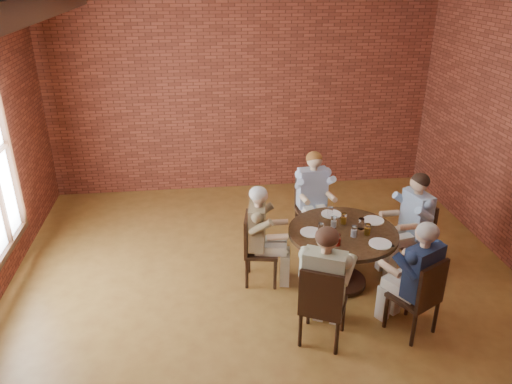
{
  "coord_description": "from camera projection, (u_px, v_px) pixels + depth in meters",
  "views": [
    {
      "loc": [
        -0.8,
        -4.81,
        3.67
      ],
      "look_at": [
        -0.07,
        1.0,
        1.01
      ],
      "focal_mm": 35.0,
      "sensor_mm": 36.0,
      "label": 1
    }
  ],
  "objects": [
    {
      "name": "glass_c",
      "position": [
        330.0,
        212.0,
        6.31
      ],
      "size": [
        0.07,
        0.07,
        0.14
      ],
      "primitive_type": "cylinder",
      "color": "white",
      "rests_on": "dining_table"
    },
    {
      "name": "diner_e",
      "position": [
        416.0,
        278.0,
        5.24
      ],
      "size": [
        0.78,
        0.83,
        1.34
      ],
      "primitive_type": null,
      "rotation": [
        0.0,
        0.0,
        3.64
      ],
      "color": "#1A2849",
      "rests_on": "floor"
    },
    {
      "name": "chair_c",
      "position": [
        255.0,
        246.0,
        6.18
      ],
      "size": [
        0.48,
        0.48,
        0.92
      ],
      "rotation": [
        0.0,
        0.0,
        1.39
      ],
      "color": "black",
      "rests_on": "floor"
    },
    {
      "name": "chair_a",
      "position": [
        415.0,
        233.0,
        6.45
      ],
      "size": [
        0.52,
        0.52,
        0.95
      ],
      "rotation": [
        0.0,
        0.0,
        -1.35
      ],
      "color": "black",
      "rests_on": "floor"
    },
    {
      "name": "diner_b",
      "position": [
        313.0,
        198.0,
        7.07
      ],
      "size": [
        0.59,
        0.7,
        1.34
      ],
      "primitive_type": null,
      "rotation": [
        0.0,
        0.0,
        0.09
      ],
      "color": "#99A5C3",
      "rests_on": "floor"
    },
    {
      "name": "chair_e",
      "position": [
        421.0,
        295.0,
        5.24
      ],
      "size": [
        0.58,
        0.58,
        0.94
      ],
      "rotation": [
        0.0,
        0.0,
        3.64
      ],
      "color": "black",
      "rests_on": "floor"
    },
    {
      "name": "diner_d",
      "position": [
        325.0,
        285.0,
        5.11
      ],
      "size": [
        0.79,
        0.85,
        1.37
      ],
      "primitive_type": null,
      "rotation": [
        0.0,
        0.0,
        2.69
      ],
      "color": "beige",
      "rests_on": "floor"
    },
    {
      "name": "glass_d",
      "position": [
        334.0,
        222.0,
        6.08
      ],
      "size": [
        0.07,
        0.07,
        0.14
      ],
      "primitive_type": "cylinder",
      "color": "white",
      "rests_on": "dining_table"
    },
    {
      "name": "chair_d",
      "position": [
        322.0,
        304.0,
        5.1
      ],
      "size": [
        0.59,
        0.59,
        0.96
      ],
      "rotation": [
        0.0,
        0.0,
        2.69
      ],
      "color": "black",
      "rests_on": "floor"
    },
    {
      "name": "smartphone",
      "position": [
        388.0,
        243.0,
        5.74
      ],
      "size": [
        0.1,
        0.16,
        0.01
      ],
      "primitive_type": "cube",
      "rotation": [
        0.0,
        0.0,
        0.15
      ],
      "color": "black",
      "rests_on": "dining_table"
    },
    {
      "name": "wall_back",
      "position": [
        242.0,
        94.0,
        8.41
      ],
      "size": [
        7.0,
        0.0,
        7.0
      ],
      "primitive_type": "plane",
      "rotation": [
        1.57,
        0.0,
        0.0
      ],
      "color": "brown",
      "rests_on": "ground"
    },
    {
      "name": "chair_b",
      "position": [
        311.0,
        205.0,
        7.21
      ],
      "size": [
        0.46,
        0.46,
        0.94
      ],
      "rotation": [
        0.0,
        0.0,
        0.09
      ],
      "color": "black",
      "rests_on": "floor"
    },
    {
      "name": "glass_e",
      "position": [
        321.0,
        229.0,
        5.92
      ],
      "size": [
        0.07,
        0.07,
        0.14
      ],
      "primitive_type": "cylinder",
      "color": "white",
      "rests_on": "dining_table"
    },
    {
      "name": "plate_a",
      "position": [
        374.0,
        220.0,
        6.25
      ],
      "size": [
        0.26,
        0.26,
        0.01
      ],
      "primitive_type": "cylinder",
      "color": "white",
      "rests_on": "dining_table"
    },
    {
      "name": "glass_h",
      "position": [
        368.0,
        229.0,
        5.91
      ],
      "size": [
        0.07,
        0.07,
        0.14
      ],
      "primitive_type": "cylinder",
      "color": "white",
      "rests_on": "dining_table"
    },
    {
      "name": "glass_b",
      "position": [
        344.0,
        219.0,
        6.16
      ],
      "size": [
        0.07,
        0.07,
        0.14
      ],
      "primitive_type": "cylinder",
      "color": "white",
      "rests_on": "dining_table"
    },
    {
      "name": "floor",
      "position": [
        273.0,
        303.0,
        5.95
      ],
      "size": [
        7.0,
        7.0,
        0.0
      ],
      "primitive_type": "plane",
      "color": "olive",
      "rests_on": "ground"
    },
    {
      "name": "glass_f",
      "position": [
        338.0,
        240.0,
        5.68
      ],
      "size": [
        0.07,
        0.07,
        0.14
      ],
      "primitive_type": "cylinder",
      "color": "white",
      "rests_on": "dining_table"
    },
    {
      "name": "glass_a",
      "position": [
        361.0,
        224.0,
        6.03
      ],
      "size": [
        0.07,
        0.07,
        0.14
      ],
      "primitive_type": "cylinder",
      "color": "white",
      "rests_on": "dining_table"
    },
    {
      "name": "plate_d",
      "position": [
        380.0,
        244.0,
        5.73
      ],
      "size": [
        0.26,
        0.26,
        0.01
      ],
      "primitive_type": "cylinder",
      "color": "white",
      "rests_on": "dining_table"
    },
    {
      "name": "dining_table",
      "position": [
        342.0,
        247.0,
        6.11
      ],
      "size": [
        1.32,
        1.32,
        0.75
      ],
      "color": "black",
      "rests_on": "floor"
    },
    {
      "name": "plate_b",
      "position": [
        331.0,
        214.0,
        6.41
      ],
      "size": [
        0.26,
        0.26,
        0.01
      ],
      "primitive_type": "cylinder",
      "color": "white",
      "rests_on": "dining_table"
    },
    {
      "name": "plate_c",
      "position": [
        311.0,
        232.0,
        5.97
      ],
      "size": [
        0.26,
        0.26,
        0.01
      ],
      "primitive_type": "cylinder",
      "color": "white",
      "rests_on": "dining_table"
    },
    {
      "name": "glass_g",
      "position": [
        354.0,
        231.0,
        5.86
      ],
      "size": [
        0.07,
        0.07,
        0.14
      ],
      "primitive_type": "cylinder",
      "color": "white",
      "rests_on": "dining_table"
    },
    {
      "name": "diner_a",
      "position": [
        411.0,
        223.0,
        6.35
      ],
      "size": [
        0.76,
        0.67,
        1.35
      ],
      "primitive_type": null,
      "rotation": [
        0.0,
        0.0,
        -1.35
      ],
      "color": "#406BA7",
      "rests_on": "floor"
    },
    {
      "name": "diner_c",
      "position": [
        262.0,
        236.0,
        6.11
      ],
      "size": [
        0.71,
        0.61,
        1.3
      ],
      "primitive_type": null,
      "rotation": [
        0.0,
        0.0,
        1.39
      ],
      "color": "brown",
      "rests_on": "floor"
    }
  ]
}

